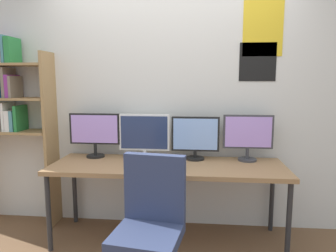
{
  "coord_description": "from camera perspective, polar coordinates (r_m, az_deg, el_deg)",
  "views": [
    {
      "loc": [
        0.27,
        -2.14,
        1.5
      ],
      "look_at": [
        0.0,
        0.65,
        1.09
      ],
      "focal_mm": 32.94,
      "sensor_mm": 36.0,
      "label": 1
    }
  ],
  "objects": [
    {
      "name": "office_chair",
      "position": [
        2.27,
        -3.43,
        -20.66
      ],
      "size": [
        0.52,
        0.52,
        0.99
      ],
      "color": "#2D2D33",
      "rests_on": "ground_plane"
    },
    {
      "name": "monitor_far_right",
      "position": [
        3.04,
        14.58,
        -1.65
      ],
      "size": [
        0.47,
        0.18,
        0.44
      ],
      "color": "#38383D",
      "rests_on": "desk"
    },
    {
      "name": "monitor_far_left",
      "position": [
        3.17,
        -13.39,
        -1.09
      ],
      "size": [
        0.51,
        0.18,
        0.44
      ],
      "color": "black",
      "rests_on": "desk"
    },
    {
      "name": "monitor_center_right",
      "position": [
        3.0,
        5.07,
        -2.0
      ],
      "size": [
        0.46,
        0.18,
        0.42
      ],
      "color": "black",
      "rests_on": "desk"
    },
    {
      "name": "coffee_mug",
      "position": [
        2.77,
        1.3,
        -6.65
      ],
      "size": [
        0.11,
        0.08,
        0.09
      ],
      "color": "blue",
      "rests_on": "desk"
    },
    {
      "name": "monitor_center_left",
      "position": [
        3.04,
        -4.41,
        -1.65
      ],
      "size": [
        0.5,
        0.18,
        0.44
      ],
      "color": "silver",
      "rests_on": "desk"
    },
    {
      "name": "keyboard_main",
      "position": [
        2.63,
        -0.59,
        -8.21
      ],
      "size": [
        0.33,
        0.13,
        0.02
      ],
      "primitive_type": "cube",
      "color": "silver",
      "rests_on": "desk"
    },
    {
      "name": "computer_mouse",
      "position": [
        2.76,
        -6.42,
        -7.38
      ],
      "size": [
        0.06,
        0.1,
        0.03
      ],
      "primitive_type": "ellipsoid",
      "color": "silver",
      "rests_on": "desk"
    },
    {
      "name": "bookshelf",
      "position": [
        3.57,
        -28.0,
        3.72
      ],
      "size": [
        0.83,
        0.28,
        1.96
      ],
      "color": "#9E7A4C",
      "rests_on": "ground_plane"
    },
    {
      "name": "wall_back",
      "position": [
        3.18,
        0.68,
        4.72
      ],
      "size": [
        4.54,
        0.11,
        2.6
      ],
      "color": "silver",
      "rests_on": "ground_plane"
    },
    {
      "name": "desk",
      "position": [
        2.87,
        -0.1,
        -8.1
      ],
      "size": [
        2.14,
        0.68,
        0.74
      ],
      "color": "#936D47",
      "rests_on": "ground_plane"
    }
  ]
}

